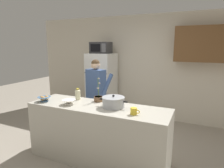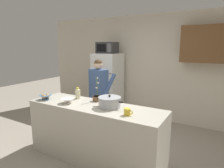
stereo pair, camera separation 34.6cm
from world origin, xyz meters
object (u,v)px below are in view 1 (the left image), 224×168
coffee_mug (134,111)px  bread_bowl (44,99)px  refrigerator (102,85)px  bottle_near_edge (78,94)px  empty_bowl (69,102)px  cooking_pot (113,102)px  potted_orchid (98,98)px  microwave (101,48)px  person_near_pot (96,88)px

coffee_mug → bread_bowl: bread_bowl is taller
refrigerator → bottle_near_edge: 1.73m
empty_bowl → bottle_near_edge: bearing=97.0°
cooking_pot → potted_orchid: bearing=152.4°
microwave → bread_bowl: size_ratio=2.18×
microwave → potted_orchid: size_ratio=1.18×
person_near_pot → empty_bowl: size_ratio=7.09×
microwave → bottle_near_edge: (0.40, -1.65, -0.78)m
refrigerator → potted_orchid: 1.80m
bread_bowl → bottle_near_edge: bearing=37.0°
bread_bowl → potted_orchid: bearing=24.9°
person_near_pot → potted_orchid: (0.40, -0.65, 0.00)m
microwave → cooking_pot: bearing=-57.5°
coffee_mug → bread_bowl: (-1.57, -0.02, 0.00)m
bread_bowl → refrigerator: bearing=88.6°
potted_orchid → bread_bowl: bearing=-155.1°
person_near_pot → potted_orchid: bearing=-58.2°
cooking_pot → empty_bowl: 0.72m
bread_bowl → empty_bowl: (0.49, 0.03, -0.00)m
person_near_pot → bottle_near_edge: size_ratio=7.91×
coffee_mug → bottle_near_edge: 1.17m
refrigerator → cooking_pot: bearing=-57.8°
coffee_mug → bread_bowl: bearing=-179.3°
cooking_pot → coffee_mug: cooking_pot is taller
person_near_pot → coffee_mug: bearing=-41.5°
empty_bowl → bottle_near_edge: size_ratio=1.12×
refrigerator → empty_bowl: refrigerator is taller
cooking_pot → coffee_mug: 0.43m
bottle_near_edge → cooking_pot: bearing=-10.8°
cooking_pot → potted_orchid: 0.41m
cooking_pot → bottle_near_edge: 0.75m
refrigerator → coffee_mug: 2.51m
coffee_mug → empty_bowl: size_ratio=0.59×
empty_bowl → bottle_near_edge: 0.31m
empty_bowl → potted_orchid: size_ratio=0.55×
cooking_pot → refrigerator: bearing=122.2°
cooking_pot → person_near_pot: bearing=132.3°
coffee_mug → bottle_near_edge: size_ratio=0.66×
person_near_pot → microwave: bearing=111.5°
bread_bowl → empty_bowl: size_ratio=0.99×
potted_orchid → cooking_pot: bearing=-27.6°
cooking_pot → empty_bowl: cooking_pot is taller
person_near_pot → bottle_near_edge: person_near_pot is taller
cooking_pot → bread_bowl: 1.20m
person_near_pot → coffee_mug: (1.15, -1.02, -0.01)m
empty_bowl → bottle_near_edge: (-0.04, 0.31, 0.05)m
person_near_pot → bottle_near_edge: (0.02, -0.70, 0.04)m
cooking_pot → empty_bowl: bearing=-166.6°
refrigerator → bread_bowl: size_ratio=7.51×
bread_bowl → empty_bowl: bearing=3.6°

